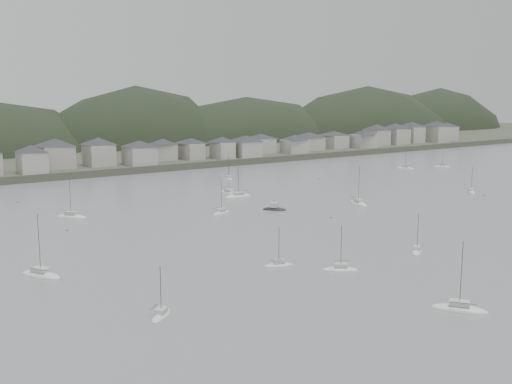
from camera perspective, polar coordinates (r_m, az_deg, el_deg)
ground at (r=121.46m, az=20.79°, el=-7.62°), size 900.00×900.00×0.00m
far_shore_land at (r=373.95m, az=-19.63°, el=3.91°), size 900.00×250.00×3.00m
forested_ridge at (r=352.20m, az=-17.66°, el=1.60°), size 851.55×103.94×102.57m
waterfront_town at (r=289.69m, az=-4.00°, el=4.38°), size 451.48×28.46×12.92m
moored_fleet at (r=155.49m, az=1.22°, el=-3.24°), size 253.71×163.73×13.60m
motor_launch_far at (r=177.38m, az=1.73°, el=-1.60°), size 6.62×6.86×3.69m
mooring_buoys at (r=162.92m, az=1.62°, el=-2.66°), size 173.39×153.45×0.70m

